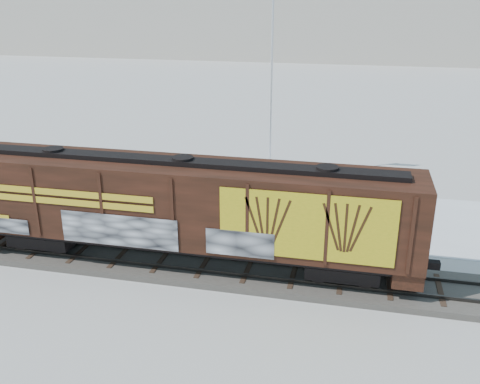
% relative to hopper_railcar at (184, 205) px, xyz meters
% --- Properties ---
extents(ground, '(500.00, 500.00, 0.00)m').
position_rel_hopper_railcar_xyz_m(ground, '(0.82, 0.01, -3.04)').
color(ground, white).
rests_on(ground, ground).
extents(rail_track, '(50.00, 3.40, 0.43)m').
position_rel_hopper_railcar_xyz_m(rail_track, '(0.82, 0.01, -2.89)').
color(rail_track, '#59544C').
rests_on(rail_track, ground).
extents(parking_strip, '(40.00, 8.00, 0.03)m').
position_rel_hopper_railcar_xyz_m(parking_strip, '(0.82, 7.51, -3.02)').
color(parking_strip, white).
rests_on(parking_strip, ground).
extents(hopper_railcar, '(20.00, 3.06, 4.67)m').
position_rel_hopper_railcar_xyz_m(hopper_railcar, '(0.00, 0.00, 0.00)').
color(hopper_railcar, black).
rests_on(hopper_railcar, rail_track).
extents(flagpole, '(2.30, 0.90, 12.52)m').
position_rel_hopper_railcar_xyz_m(flagpole, '(1.67, 12.85, 1.66)').
color(flagpole, silver).
rests_on(flagpole, ground).
extents(car_silver, '(5.13, 3.12, 1.63)m').
position_rel_hopper_railcar_xyz_m(car_silver, '(-2.58, 5.74, -2.19)').
color(car_silver, silver).
rests_on(car_silver, parking_strip).
extents(car_white, '(5.30, 2.22, 1.70)m').
position_rel_hopper_railcar_xyz_m(car_white, '(6.20, 6.78, -2.15)').
color(car_white, silver).
rests_on(car_white, parking_strip).
extents(car_dark, '(4.52, 2.66, 1.23)m').
position_rel_hopper_railcar_xyz_m(car_dark, '(2.68, 6.83, -2.39)').
color(car_dark, '#21232A').
rests_on(car_dark, parking_strip).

